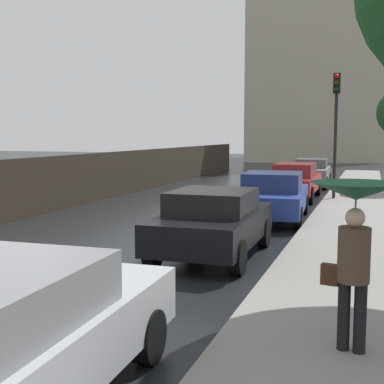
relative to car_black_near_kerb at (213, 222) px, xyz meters
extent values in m
plane|color=black|center=(-2.60, -3.05, -0.74)|extent=(120.00, 120.00, 0.00)
cube|color=gray|center=(2.50, -3.05, -0.67)|extent=(2.20, 60.00, 0.14)
cube|color=black|center=(0.00, 0.02, -0.10)|extent=(1.87, 3.97, 0.62)
cube|color=black|center=(0.00, -0.05, 0.44)|extent=(1.63, 1.87, 0.47)
cylinder|color=black|center=(-0.85, 1.31, -0.41)|extent=(0.23, 0.67, 0.67)
cylinder|color=black|center=(0.82, 1.33, -0.41)|extent=(0.23, 0.67, 0.67)
cylinder|color=black|center=(-0.82, -1.30, -0.41)|extent=(0.23, 0.67, 0.67)
cylinder|color=black|center=(0.85, -1.28, -0.41)|extent=(0.23, 0.67, 0.67)
cube|color=maroon|center=(0.23, 10.69, -0.13)|extent=(1.65, 4.55, 0.57)
cube|color=maroon|center=(0.23, 10.63, 0.42)|extent=(1.45, 2.16, 0.52)
cylinder|color=black|center=(-0.53, 12.19, -0.42)|extent=(0.22, 0.66, 0.66)
cylinder|color=black|center=(0.98, 12.19, -0.42)|extent=(0.22, 0.66, 0.66)
cylinder|color=black|center=(-0.52, 9.19, -0.42)|extent=(0.22, 0.66, 0.66)
cylinder|color=black|center=(0.99, 9.19, -0.42)|extent=(0.22, 0.66, 0.66)
cube|color=#B2B5BA|center=(0.00, -6.68, -0.12)|extent=(1.98, 4.32, 0.63)
cylinder|color=black|center=(-0.90, -5.30, -0.44)|extent=(0.24, 0.63, 0.62)
cylinder|color=black|center=(0.80, -5.24, -0.44)|extent=(0.24, 0.63, 0.62)
cube|color=navy|center=(0.35, 5.19, -0.13)|extent=(2.10, 4.45, 0.60)
cube|color=navy|center=(0.36, 4.91, 0.44)|extent=(1.72, 1.94, 0.54)
cylinder|color=black|center=(-0.58, 6.57, -0.43)|extent=(0.26, 0.64, 0.63)
cylinder|color=black|center=(1.09, 6.68, -0.43)|extent=(0.26, 0.64, 0.63)
cylinder|color=black|center=(-0.40, 3.71, -0.43)|extent=(0.26, 0.64, 0.63)
cylinder|color=black|center=(1.28, 3.82, -0.43)|extent=(0.26, 0.64, 0.63)
cube|color=slate|center=(0.31, 15.93, -0.12)|extent=(1.72, 3.96, 0.62)
cube|color=#494D50|center=(0.30, 16.00, 0.41)|extent=(1.47, 1.83, 0.44)
cylinder|color=black|center=(-0.47, 17.21, -0.43)|extent=(0.24, 0.63, 0.62)
cylinder|color=black|center=(1.01, 17.25, -0.43)|extent=(0.24, 0.63, 0.62)
cylinder|color=black|center=(-0.40, 14.62, -0.43)|extent=(0.24, 0.63, 0.62)
cylinder|color=black|center=(1.08, 14.66, -0.43)|extent=(0.24, 0.63, 0.62)
cylinder|color=black|center=(2.88, -4.48, -0.20)|extent=(0.14, 0.14, 0.80)
cylinder|color=black|center=(3.06, -4.51, -0.20)|extent=(0.14, 0.14, 0.80)
cylinder|color=#4C3828|center=(2.97, -4.50, 0.50)|extent=(0.36, 0.36, 0.62)
sphere|color=tan|center=(2.97, -4.50, 0.92)|extent=(0.22, 0.22, 0.22)
cube|color=#3F2314|center=(2.72, -4.45, 0.25)|extent=(0.22, 0.14, 0.24)
cylinder|color=#4C4C51|center=(2.97, -4.50, 0.88)|extent=(0.02, 0.02, 0.87)
cone|color=#144C2D|center=(2.97, -4.50, 1.21)|extent=(1.01, 1.01, 0.19)
cylinder|color=black|center=(1.76, 10.25, 1.37)|extent=(0.12, 0.12, 3.95)
cube|color=black|center=(1.76, 10.25, 3.72)|extent=(0.26, 0.26, 0.75)
sphere|color=red|center=(1.76, 10.08, 3.97)|extent=(0.17, 0.17, 0.17)
sphere|color=#392405|center=(1.76, 10.08, 3.72)|extent=(0.17, 0.17, 0.17)
sphere|color=black|center=(1.76, 10.08, 3.47)|extent=(0.17, 0.17, 0.17)
cube|color=#B2A88E|center=(-2.90, 43.42, 13.13)|extent=(14.01, 13.44, 27.76)
camera|label=1|loc=(3.13, -10.53, 1.84)|focal=49.52mm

